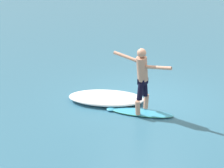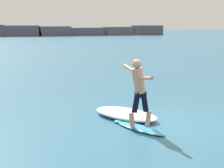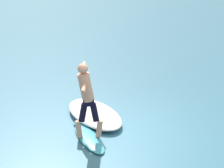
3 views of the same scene
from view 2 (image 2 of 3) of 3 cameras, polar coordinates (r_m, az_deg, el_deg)
ground_plane at (r=10.85m, az=7.50°, el=-6.00°), size 200.00×200.00×0.00m
rock_jetty_breakwater at (r=71.71m, az=-16.55°, el=7.72°), size 60.98×4.63×2.10m
surfboard at (r=10.22m, az=4.17°, el=-6.69°), size 1.18×1.86×0.22m
surfer at (r=9.91m, az=4.11°, el=-0.51°), size 0.68×1.69×1.84m
wave_foam_at_tail at (r=11.33m, az=2.09°, el=-4.58°), size 2.12×2.49×0.25m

